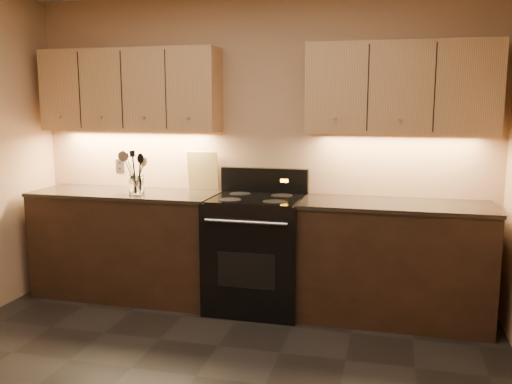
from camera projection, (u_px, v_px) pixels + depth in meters
The scene contains 14 objects.
wall_back at pixel (257, 149), 4.66m from camera, with size 4.00×0.04×2.60m, color tan.
counter_left at pixel (128, 243), 4.77m from camera, with size 1.62×0.62×0.93m.
counter_right at pixel (394, 262), 4.22m from camera, with size 1.46×0.62×0.93m.
stove at pixel (257, 251), 4.47m from camera, with size 0.76×0.68×1.14m.
upper_cab_left at pixel (130, 90), 4.71m from camera, with size 1.60×0.30×0.70m, color tan.
upper_cab_right at pixel (401, 88), 4.16m from camera, with size 1.44×0.30×0.70m, color tan.
outlet_plate at pixel (120, 166), 5.00m from camera, with size 0.09×0.01×0.12m, color #B2B5BA.
utensil_crock at pixel (137, 186), 4.55m from camera, with size 0.16×0.16×0.16m.
cutting_board at pixel (203, 171), 4.78m from camera, with size 0.27×0.02×0.35m, color #D4BC72.
wooden_spoon at pixel (133, 175), 4.53m from camera, with size 0.06×0.06×0.30m, color #D4BC72, non-canonical shape.
black_spoon at pixel (138, 173), 4.56m from camera, with size 0.06×0.06×0.33m, color black, non-canonical shape.
black_turner at pixel (135, 171), 4.51m from camera, with size 0.08×0.08×0.37m, color black, non-canonical shape.
steel_spatula at pixel (139, 171), 4.54m from camera, with size 0.08×0.08×0.37m, color silver, non-canonical shape.
steel_skimmer at pixel (138, 172), 4.52m from camera, with size 0.09×0.09×0.35m, color silver, non-canonical shape.
Camera 1 is at (1.13, -2.52, 1.68)m, focal length 38.00 mm.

